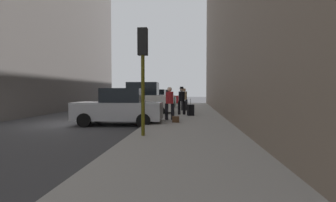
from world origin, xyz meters
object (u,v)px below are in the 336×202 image
object	(u,v)px
duffel_bag	(176,119)
parked_silver_sedan	(120,108)
fire_hydrant	(168,107)
pedestrian_with_fedora	(182,99)
parked_white_van	(141,100)
rolling_suitcase	(191,110)
parked_dark_green_sedan	(153,100)
traffic_light	(143,58)
pedestrian_in_tan_coat	(184,98)
pedestrian_in_red_jacket	(170,102)
parked_red_hatchback	(161,98)

from	to	relation	value
duffel_bag	parked_silver_sedan	bearing A→B (deg)	-176.93
fire_hydrant	pedestrian_with_fedora	distance (m)	2.82
parked_white_van	fire_hydrant	distance (m)	2.32
rolling_suitcase	duffel_bag	size ratio (longest dim) A/B	2.36
parked_white_van	parked_dark_green_sedan	bearing A→B (deg)	90.00
traffic_light	pedestrian_with_fedora	xyz separation A→B (m)	(1.02, 8.05, -1.62)
pedestrian_in_tan_coat	parked_silver_sedan	bearing A→B (deg)	-111.00
parked_dark_green_sedan	pedestrian_in_tan_coat	world-z (taller)	pedestrian_in_tan_coat
fire_hydrant	rolling_suitcase	size ratio (longest dim) A/B	0.68
fire_hydrant	parked_dark_green_sedan	bearing A→B (deg)	111.26
pedestrian_in_tan_coat	pedestrian_in_red_jacket	size ratio (longest dim) A/B	1.00
pedestrian_with_fedora	fire_hydrant	bearing A→B (deg)	112.95
pedestrian_with_fedora	rolling_suitcase	bearing A→B (deg)	-48.32
parked_white_van	pedestrian_in_red_jacket	world-z (taller)	parked_white_van
parked_dark_green_sedan	pedestrian_with_fedora	bearing A→B (deg)	-68.14
duffel_bag	pedestrian_with_fedora	bearing A→B (deg)	88.10
parked_dark_green_sedan	pedestrian_in_red_jacket	world-z (taller)	pedestrian_in_red_jacket
parked_dark_green_sedan	fire_hydrant	xyz separation A→B (m)	(1.80, -4.64, -0.35)
pedestrian_in_red_jacket	parked_silver_sedan	bearing A→B (deg)	-154.28
parked_dark_green_sedan	rolling_suitcase	size ratio (longest dim) A/B	4.07
duffel_bag	parked_dark_green_sedan	bearing A→B (deg)	103.62
parked_dark_green_sedan	fire_hydrant	world-z (taller)	parked_dark_green_sedan
rolling_suitcase	duffel_bag	world-z (taller)	rolling_suitcase
parked_silver_sedan	pedestrian_in_tan_coat	distance (m)	8.25
traffic_light	pedestrian_in_red_jacket	distance (m)	5.20
parked_dark_green_sedan	duffel_bag	distance (m)	11.63
parked_red_hatchback	fire_hydrant	xyz separation A→B (m)	(1.80, -10.86, -0.35)
parked_white_van	parked_dark_green_sedan	distance (m)	5.99
pedestrian_in_tan_coat	rolling_suitcase	world-z (taller)	pedestrian_in_tan_coat
traffic_light	parked_white_van	bearing A→B (deg)	101.37
pedestrian_in_red_jacket	duffel_bag	xyz separation A→B (m)	(0.38, -0.99, -0.81)
parked_dark_green_sedan	parked_red_hatchback	distance (m)	6.23
pedestrian_in_tan_coat	duffel_bag	world-z (taller)	pedestrian_in_tan_coat
rolling_suitcase	pedestrian_with_fedora	bearing A→B (deg)	131.68
parked_silver_sedan	rolling_suitcase	bearing A→B (deg)	46.54
rolling_suitcase	parked_white_van	bearing A→B (deg)	152.26
parked_silver_sedan	duffel_bag	xyz separation A→B (m)	(2.74, 0.15, -0.56)
parked_dark_green_sedan	traffic_light	size ratio (longest dim) A/B	1.18
parked_dark_green_sedan	fire_hydrant	size ratio (longest dim) A/B	6.01
parked_white_van	parked_dark_green_sedan	world-z (taller)	parked_white_van
rolling_suitcase	duffel_bag	bearing A→B (deg)	-101.49
pedestrian_in_red_jacket	fire_hydrant	bearing A→B (deg)	95.52
duffel_bag	traffic_light	bearing A→B (deg)	-102.68
parked_dark_green_sedan	duffel_bag	bearing A→B (deg)	-76.38
fire_hydrant	duffel_bag	distance (m)	6.72
pedestrian_with_fedora	parked_silver_sedan	bearing A→B (deg)	-123.88
fire_hydrant	pedestrian_with_fedora	size ratio (longest dim) A/B	0.40
parked_silver_sedan	pedestrian_with_fedora	world-z (taller)	pedestrian_with_fedora
parked_dark_green_sedan	traffic_light	xyz separation A→B (m)	(1.85, -15.21, 1.91)
parked_white_van	pedestrian_in_red_jacket	bearing A→B (deg)	-61.41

